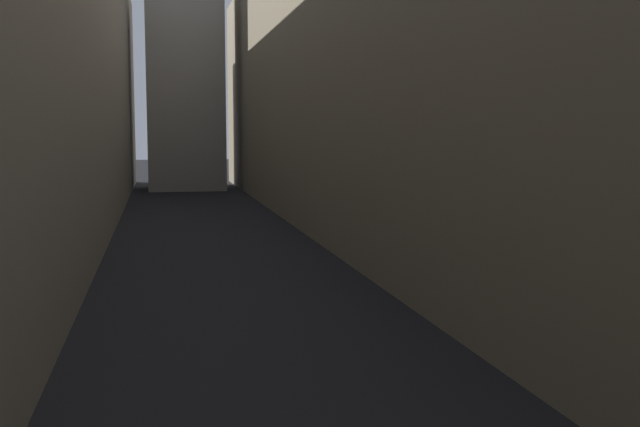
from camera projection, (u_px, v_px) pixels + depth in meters
name	position (u px, v px, depth m)	size (l,w,h in m)	color
ground_plane	(218.00, 252.00, 38.27)	(264.00, 264.00, 0.00)	black
building_block_right	(457.00, 53.00, 41.82)	(15.45, 108.00, 20.48)	gray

